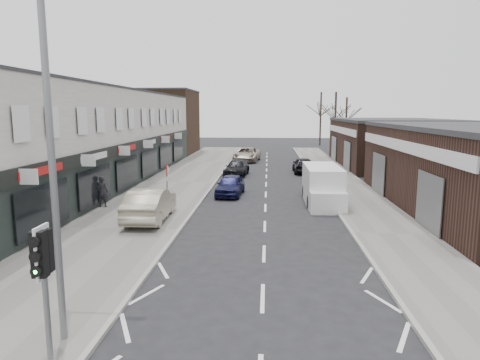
% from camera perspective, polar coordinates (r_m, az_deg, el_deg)
% --- Properties ---
extents(ground, '(160.00, 160.00, 0.00)m').
position_cam_1_polar(ground, '(11.38, 2.89, -19.60)').
color(ground, black).
rests_on(ground, ground).
extents(pavement_left, '(5.50, 64.00, 0.12)m').
position_cam_1_polar(pavement_left, '(33.15, -8.25, -0.34)').
color(pavement_left, slate).
rests_on(pavement_left, ground).
extents(pavement_right, '(3.50, 64.00, 0.12)m').
position_cam_1_polar(pavement_right, '(32.92, 13.56, -0.57)').
color(pavement_right, slate).
rests_on(pavement_right, ground).
extents(shop_terrace_left, '(8.00, 41.00, 7.10)m').
position_cam_1_polar(shop_terrace_left, '(32.53, -21.09, 5.15)').
color(shop_terrace_left, silver).
rests_on(shop_terrace_left, ground).
extents(brick_block_far, '(8.00, 10.00, 8.00)m').
position_cam_1_polar(brick_block_far, '(56.66, -10.24, 7.51)').
color(brick_block_far, '#412B1C').
rests_on(brick_block_far, ground).
extents(right_unit_far, '(10.00, 16.00, 4.50)m').
position_cam_1_polar(right_unit_far, '(45.81, 19.50, 4.59)').
color(right_unit_far, '#351F18').
rests_on(right_unit_far, ground).
extents(tree_far_a, '(3.60, 3.60, 8.00)m').
position_cam_1_polar(tree_far_a, '(58.91, 12.43, 3.60)').
color(tree_far_a, '#382D26').
rests_on(tree_far_a, ground).
extents(tree_far_b, '(3.60, 3.60, 7.50)m').
position_cam_1_polar(tree_far_b, '(65.22, 13.83, 4.07)').
color(tree_far_b, '#382D26').
rests_on(tree_far_b, ground).
extents(tree_far_c, '(3.60, 3.60, 8.50)m').
position_cam_1_polar(tree_far_c, '(70.69, 10.59, 4.55)').
color(tree_far_c, '#382D26').
rests_on(tree_far_c, ground).
extents(traffic_light, '(0.28, 0.60, 3.10)m').
position_cam_1_polar(traffic_light, '(9.65, -24.78, -10.19)').
color(traffic_light, slate).
rests_on(traffic_light, pavement_left).
extents(street_lamp, '(2.23, 0.22, 8.00)m').
position_cam_1_polar(street_lamp, '(10.32, -23.02, 3.68)').
color(street_lamp, slate).
rests_on(street_lamp, pavement_left).
extents(warning_sign, '(0.12, 0.80, 2.70)m').
position_cam_1_polar(warning_sign, '(22.84, -9.64, 0.78)').
color(warning_sign, slate).
rests_on(warning_sign, pavement_left).
extents(white_van, '(2.05, 5.73, 2.23)m').
position_cam_1_polar(white_van, '(26.06, 10.94, -0.78)').
color(white_van, white).
rests_on(white_van, ground).
extents(sedan_on_pavement, '(1.83, 4.93, 1.61)m').
position_cam_1_polar(sedan_on_pavement, '(21.68, -11.89, -3.15)').
color(sedan_on_pavement, '#9E947E').
rests_on(sedan_on_pavement, pavement_left).
extents(pedestrian, '(0.65, 0.43, 1.77)m').
position_cam_1_polar(pedestrian, '(25.32, -17.90, -1.46)').
color(pedestrian, black).
rests_on(pedestrian, pavement_left).
extents(parked_car_left_a, '(1.89, 4.06, 1.34)m').
position_cam_1_polar(parked_car_left_a, '(28.08, -1.31, -0.70)').
color(parked_car_left_a, '#121339').
rests_on(parked_car_left_a, ground).
extents(parked_car_left_b, '(2.19, 4.60, 1.30)m').
position_cam_1_polar(parked_car_left_b, '(36.80, -0.44, 1.61)').
color(parked_car_left_b, black).
rests_on(parked_car_left_b, ground).
extents(parked_car_left_c, '(3.04, 5.68, 1.52)m').
position_cam_1_polar(parked_car_left_c, '(47.26, 0.93, 3.42)').
color(parked_car_left_c, '#A49583').
rests_on(parked_car_left_c, ground).
extents(parked_car_right_a, '(1.67, 4.51, 1.47)m').
position_cam_1_polar(parked_car_right_a, '(28.03, 10.64, -0.74)').
color(parked_car_right_a, white).
rests_on(parked_car_right_a, ground).
extents(parked_car_right_b, '(1.73, 4.24, 1.44)m').
position_cam_1_polar(parked_car_right_b, '(38.71, 8.40, 2.00)').
color(parked_car_right_b, black).
rests_on(parked_car_right_b, ground).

